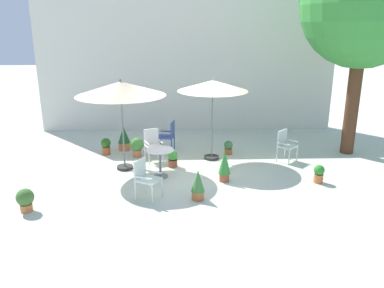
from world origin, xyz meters
The scene contains 19 objects.
ground_plane centered at (0.00, 0.00, 0.00)m, with size 60.00×60.00×0.00m, color beige.
villa_facade centered at (0.00, 4.56, 2.59)m, with size 10.85×0.30×5.18m, color silver.
shade_tree centered at (4.95, 1.53, 4.36)m, with size 3.70×3.53×6.12m.
patio_umbrella_0 centered at (0.62, 1.08, 2.15)m, with size 2.01×2.01×2.39m.
patio_umbrella_1 centered at (-1.85, 0.33, 2.21)m, with size 2.37×2.37×2.48m.
cafe_table_0 centered at (-0.84, -0.30, 0.52)m, with size 0.71×0.71×0.75m.
patio_chair_0 centered at (-1.11, 1.00, 0.54)m, with size 0.59×0.59×0.93m.
patio_chair_1 centered at (-0.67, 1.87, 0.54)m, with size 0.56×0.54×0.95m.
patio_chair_2 centered at (-1.13, -1.58, 0.53)m, with size 0.64×0.63×0.92m.
patio_chair_3 centered at (2.74, 0.82, 0.53)m, with size 0.66×0.65×0.91m.
potted_plant_0 centered at (3.16, -0.84, 0.25)m, with size 0.26×0.26×0.47m.
potted_plant_1 centered at (-2.09, 2.03, 0.39)m, with size 0.38×0.38×0.77m.
potted_plant_2 centered at (0.79, -0.67, 0.44)m, with size 0.31×0.31×0.83m.
potted_plant_3 centered at (-0.53, 0.45, 0.25)m, with size 0.30×0.30×0.48m.
potted_plant_4 centered at (1.17, 1.48, 0.23)m, with size 0.27×0.27×0.43m.
potted_plant_5 centered at (-3.63, -2.15, 0.28)m, with size 0.37×0.37×0.51m.
potted_plant_6 centered at (-2.59, 1.60, 0.28)m, with size 0.30×0.30×0.52m.
potted_plant_7 centered at (-1.61, 1.33, 0.34)m, with size 0.41×0.41×0.60m.
potted_plant_8 centered at (0.06, -1.70, 0.37)m, with size 0.31×0.31×0.72m.
Camera 1 is at (-0.38, -9.68, 3.80)m, focal length 35.84 mm.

